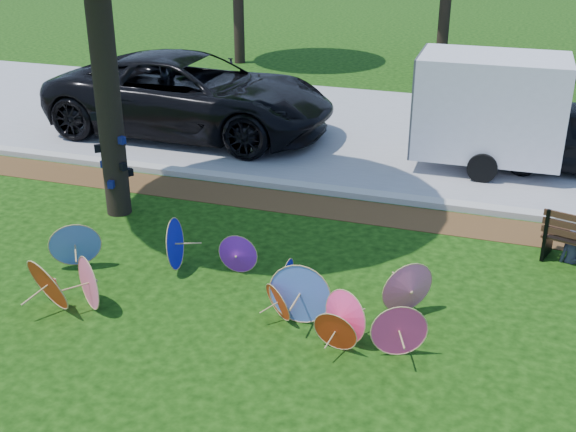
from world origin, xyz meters
name	(u,v)px	position (x,y,z in m)	size (l,w,h in m)	color
ground	(205,331)	(0.00, 0.00, 0.00)	(90.00, 90.00, 0.00)	black
mulch_strip	(305,204)	(0.00, 4.50, 0.01)	(90.00, 1.00, 0.01)	#472D16
curb	(315,189)	(0.00, 5.20, 0.06)	(90.00, 0.30, 0.12)	#B7B5AD
street	(363,131)	(0.00, 9.35, 0.01)	(90.00, 8.00, 0.01)	gray
parasol_pile	(224,281)	(-0.01, 0.69, 0.39)	(5.94, 2.42, 0.88)	#FF397E
black_van	(191,95)	(-3.88, 7.89, 0.94)	(3.14, 6.80, 1.89)	black
cargo_trailer	(491,106)	(3.01, 7.68, 1.33)	(2.94, 1.86, 2.66)	white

